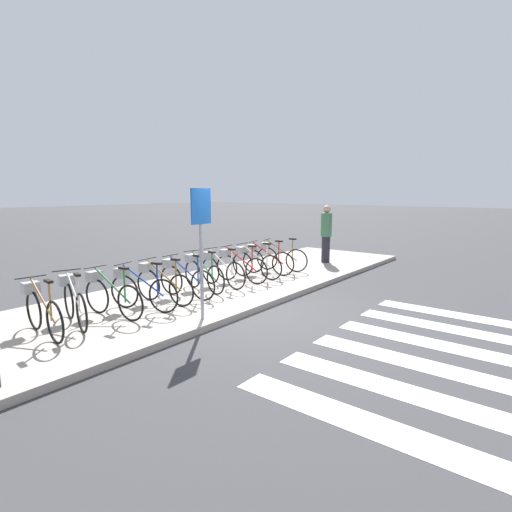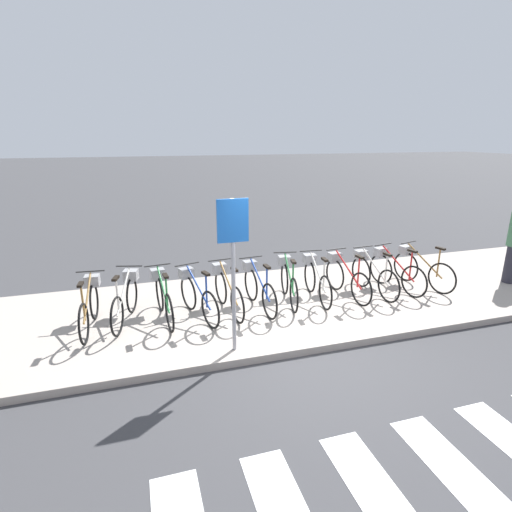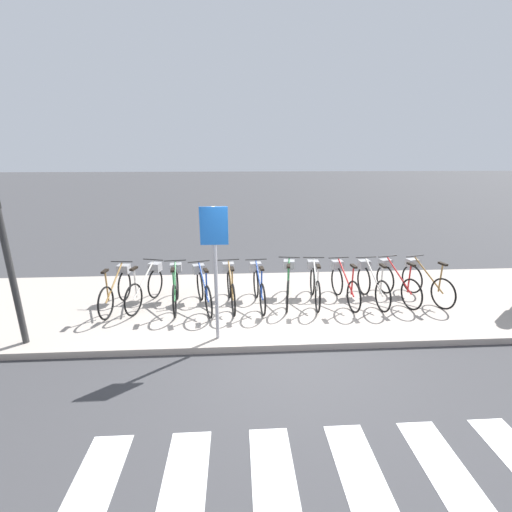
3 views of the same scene
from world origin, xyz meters
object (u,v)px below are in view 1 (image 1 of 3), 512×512
parked_bicycle_6 (201,272)px  parked_bicycle_9 (253,262)px  parked_bicycle_7 (220,268)px  parked_bicycle_4 (161,282)px  parked_bicycle_0 (41,309)px  parked_bicycle_8 (238,265)px  parked_bicycle_1 (73,300)px  parked_bicycle_3 (139,288)px  parked_bicycle_5 (183,277)px  parked_bicycle_11 (278,256)px  sign_post (201,231)px  parked_bicycle_10 (265,259)px  parked_bicycle_2 (109,293)px  pedestrian (326,232)px

parked_bicycle_6 → parked_bicycle_9: same height
parked_bicycle_9 → parked_bicycle_7: bearing=177.7°
parked_bicycle_4 → parked_bicycle_6: bearing=5.1°
parked_bicycle_0 → parked_bicycle_4: bearing=0.0°
parked_bicycle_7 → parked_bicycle_8: (0.61, -0.04, 0.00)m
parked_bicycle_1 → parked_bicycle_3: same height
parked_bicycle_0 → parked_bicycle_1: bearing=11.3°
parked_bicycle_5 → parked_bicycle_11: 3.60m
sign_post → parked_bicycle_10: bearing=21.3°
parked_bicycle_9 → parked_bicycle_4: bearing=-179.7°
parked_bicycle_4 → parked_bicycle_10: same height
parked_bicycle_7 → parked_bicycle_11: same height
parked_bicycle_4 → parked_bicycle_7: size_ratio=1.00×
parked_bicycle_3 → parked_bicycle_5: (1.15, 0.06, 0.00)m
parked_bicycle_6 → parked_bicycle_5: bearing=-169.2°
parked_bicycle_1 → parked_bicycle_7: 3.52m
parked_bicycle_0 → parked_bicycle_6: same height
sign_post → parked_bicycle_11: bearing=18.3°
parked_bicycle_5 → parked_bicycle_6: same height
parked_bicycle_6 → parked_bicycle_11: (2.95, -0.06, 0.00)m
parked_bicycle_9 → sign_post: bearing=-156.2°
parked_bicycle_0 → parked_bicycle_7: (4.09, 0.06, 0.00)m
parked_bicycle_2 → pedestrian: bearing=-2.9°
parked_bicycle_0 → parked_bicycle_8: bearing=0.3°
parked_bicycle_9 → parked_bicycle_11: (1.18, 0.04, 0.00)m
parked_bicycle_3 → parked_bicycle_10: size_ratio=0.98×
parked_bicycle_9 → sign_post: (-3.20, -1.41, 1.12)m
parked_bicycle_1 → parked_bicycle_2: bearing=-9.5°
parked_bicycle_9 → sign_post: size_ratio=0.67×
parked_bicycle_8 → parked_bicycle_9: size_ratio=1.00×
parked_bicycle_1 → parked_bicycle_5: bearing=-3.1°
parked_bicycle_4 → parked_bicycle_10: (3.55, 0.06, 0.00)m
parked_bicycle_7 → parked_bicycle_10: (1.76, 0.00, 0.00)m
parked_bicycle_1 → parked_bicycle_4: same height
parked_bicycle_2 → parked_bicycle_10: 4.68m
parked_bicycle_3 → parked_bicycle_7: same height
parked_bicycle_8 → parked_bicycle_0: bearing=-179.7°
parked_bicycle_10 → sign_post: 4.18m
parked_bicycle_1 → parked_bicycle_9: size_ratio=0.97×
sign_post → parked_bicycle_1: bearing=135.4°
parked_bicycle_6 → parked_bicycle_9: bearing=-3.1°
parked_bicycle_1 → parked_bicycle_2: same height
parked_bicycle_1 → parked_bicycle_6: 2.97m
parked_bicycle_6 → sign_post: (-1.43, -1.51, 1.12)m
pedestrian → parked_bicycle_11: bearing=168.7°
parked_bicycle_6 → parked_bicycle_9: size_ratio=0.99×
parked_bicycle_3 → parked_bicycle_9: bearing=1.4°
parked_bicycle_4 → parked_bicycle_0: bearing=-180.0°
parked_bicycle_4 → parked_bicycle_11: (4.18, 0.05, 0.00)m
parked_bicycle_0 → sign_post: sign_post is taller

